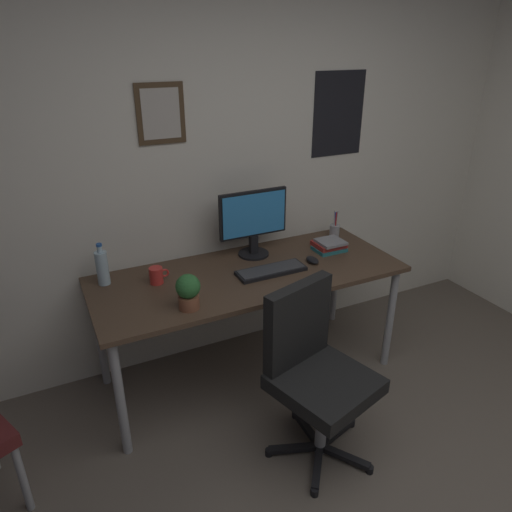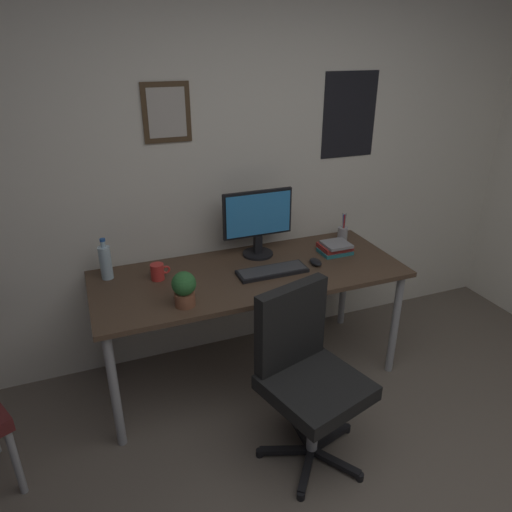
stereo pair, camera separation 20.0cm
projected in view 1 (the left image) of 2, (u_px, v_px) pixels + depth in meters
wall_back at (238, 165)px, 3.07m from camera, size 4.40×0.10×2.60m
desk at (249, 282)px, 2.90m from camera, size 1.89×0.76×0.76m
office_chair at (314, 366)px, 2.41m from camera, size 0.58×0.59×0.95m
monitor at (253, 220)px, 3.00m from camera, size 0.46×0.20×0.43m
keyboard at (271, 271)px, 2.86m from camera, size 0.43×0.15×0.03m
computer_mouse at (312, 260)px, 2.99m from camera, size 0.06×0.11×0.04m
water_bottle at (102, 267)px, 2.69m from camera, size 0.07×0.07×0.25m
coffee_mug_near at (157, 275)px, 2.72m from camera, size 0.12×0.08×0.10m
potted_plant at (188, 291)px, 2.44m from camera, size 0.13×0.13×0.19m
pen_cup at (334, 230)px, 3.35m from camera, size 0.07×0.07×0.20m
book_stack_left at (329, 245)px, 3.16m from camera, size 0.20×0.18×0.07m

